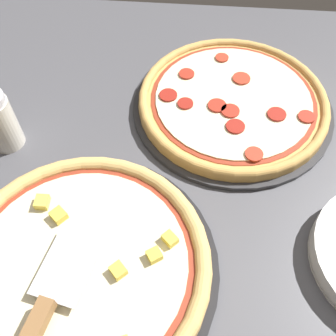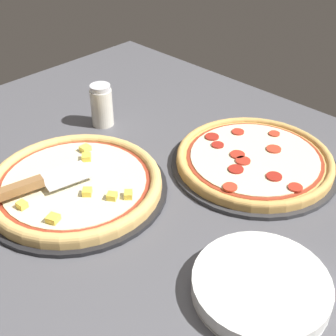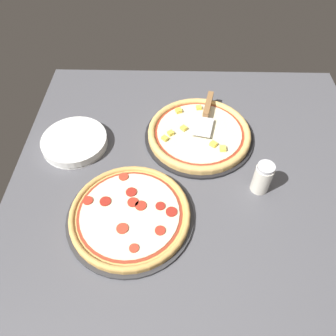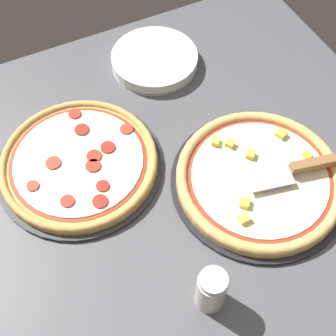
{
  "view_description": "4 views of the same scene",
  "coord_description": "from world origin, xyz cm",
  "px_view_note": "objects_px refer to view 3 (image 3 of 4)",
  "views": [
    {
      "loc": [
        13.1,
        -35.33,
        57.56
      ],
      "look_at": [
        9.76,
        3.54,
        3.0
      ],
      "focal_mm": 42.0,
      "sensor_mm": 36.0,
      "label": 1
    },
    {
      "loc": [
        70.92,
        -59.16,
        65.24
      ],
      "look_at": [
        9.76,
        3.54,
        3.0
      ],
      "focal_mm": 50.0,
      "sensor_mm": 36.0,
      "label": 2
    },
    {
      "loc": [
        8.15,
        74.37,
        89.28
      ],
      "look_at": [
        9.76,
        3.54,
        3.0
      ],
      "focal_mm": 35.0,
      "sensor_mm": 36.0,
      "label": 3
    },
    {
      "loc": [
        -44.28,
        29.85,
        93.61
      ],
      "look_at": [
        9.76,
        3.54,
        3.0
      ],
      "focal_mm": 50.0,
      "sensor_mm": 36.0,
      "label": 4
    }
  ],
  "objects_px": {
    "plate_stack": "(75,142)",
    "parmesan_shaker": "(262,178)",
    "serving_spatula": "(207,109)",
    "pizza_front": "(199,133)",
    "pizza_back": "(130,214)"
  },
  "relations": [
    {
      "from": "pizza_back",
      "to": "plate_stack",
      "type": "xyz_separation_m",
      "value": [
        0.24,
        -0.31,
        -0.0
      ]
    },
    {
      "from": "parmesan_shaker",
      "to": "pizza_back",
      "type": "bearing_deg",
      "value": 16.39
    },
    {
      "from": "pizza_front",
      "to": "pizza_back",
      "type": "height_order",
      "value": "pizza_front"
    },
    {
      "from": "pizza_front",
      "to": "plate_stack",
      "type": "height_order",
      "value": "pizza_front"
    },
    {
      "from": "serving_spatula",
      "to": "plate_stack",
      "type": "xyz_separation_m",
      "value": [
        0.5,
        0.16,
        -0.03
      ]
    },
    {
      "from": "serving_spatula",
      "to": "parmesan_shaker",
      "type": "bearing_deg",
      "value": 115.07
    },
    {
      "from": "serving_spatula",
      "to": "parmesan_shaker",
      "type": "relative_size",
      "value": 2.13
    },
    {
      "from": "pizza_front",
      "to": "parmesan_shaker",
      "type": "distance_m",
      "value": 0.31
    },
    {
      "from": "plate_stack",
      "to": "parmesan_shaker",
      "type": "relative_size",
      "value": 2.05
    },
    {
      "from": "parmesan_shaker",
      "to": "serving_spatula",
      "type": "bearing_deg",
      "value": -64.93
    },
    {
      "from": "pizza_front",
      "to": "pizza_back",
      "type": "xyz_separation_m",
      "value": [
        0.23,
        0.36,
        -0.0
      ]
    },
    {
      "from": "plate_stack",
      "to": "parmesan_shaker",
      "type": "xyz_separation_m",
      "value": [
        -0.66,
        0.18,
        0.04
      ]
    },
    {
      "from": "pizza_front",
      "to": "serving_spatula",
      "type": "distance_m",
      "value": 0.11
    },
    {
      "from": "pizza_back",
      "to": "parmesan_shaker",
      "type": "distance_m",
      "value": 0.44
    },
    {
      "from": "pizza_front",
      "to": "parmesan_shaker",
      "type": "bearing_deg",
      "value": 129.19
    }
  ]
}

